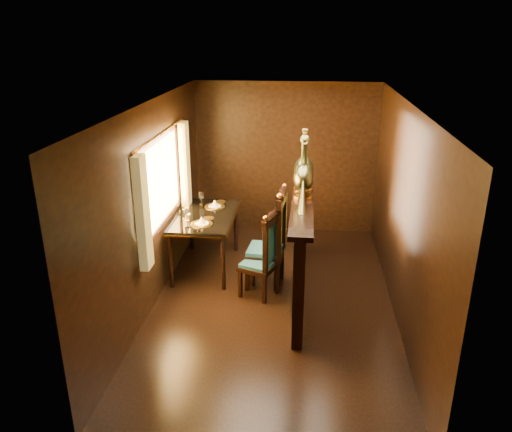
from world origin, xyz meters
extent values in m
plane|color=black|center=(0.00, 0.00, 0.00)|extent=(5.00, 5.00, 0.00)
cube|color=black|center=(0.00, 2.50, 1.25)|extent=(3.00, 0.04, 2.50)
cube|color=black|center=(0.00, -2.50, 1.25)|extent=(3.00, 0.04, 2.50)
cube|color=black|center=(-1.50, 0.00, 1.25)|extent=(0.04, 5.00, 2.50)
cube|color=black|center=(1.50, 0.00, 1.25)|extent=(0.04, 5.00, 2.50)
cube|color=beige|center=(0.00, 0.00, 2.50)|extent=(3.00, 5.00, 0.04)
cube|color=#FFC672|center=(-1.50, 0.30, 1.45)|extent=(0.01, 1.70, 1.05)
cube|color=yellow|center=(-1.40, -0.67, 1.40)|extent=(0.10, 0.22, 1.30)
cube|color=yellow|center=(-1.40, 1.27, 1.40)|extent=(0.10, 0.22, 1.30)
cylinder|color=orange|center=(-1.42, 0.30, 2.10)|extent=(0.03, 2.20, 0.03)
cube|color=black|center=(0.33, 0.30, 0.65)|extent=(0.12, 2.60, 1.30)
cube|color=#2F3116|center=(0.26, 0.30, 0.70)|extent=(0.02, 2.20, 0.95)
cube|color=black|center=(0.33, 0.30, 1.33)|extent=(0.26, 2.70, 0.06)
cube|color=black|center=(-1.05, 0.86, 0.80)|extent=(0.84, 1.38, 0.04)
cube|color=orange|center=(-1.05, 0.86, 0.77)|extent=(0.86, 1.40, 0.02)
cylinder|color=black|center=(-1.40, 0.23, 0.38)|extent=(0.06, 0.06, 0.76)
cylinder|color=black|center=(-0.69, 0.24, 0.38)|extent=(0.06, 0.06, 0.76)
cylinder|color=black|center=(-1.41, 1.49, 0.38)|extent=(0.06, 0.06, 0.76)
cylinder|color=black|center=(-0.70, 1.50, 0.38)|extent=(0.06, 0.06, 0.76)
cylinder|color=gold|center=(-1.02, 0.50, 0.83)|extent=(0.30, 0.30, 0.01)
cone|color=silver|center=(-1.02, 0.50, 0.88)|extent=(0.11, 0.11, 0.10)
cylinder|color=gold|center=(-0.97, 1.20, 0.83)|extent=(0.30, 0.30, 0.01)
cone|color=silver|center=(-0.97, 1.20, 0.88)|extent=(0.11, 0.11, 0.10)
cylinder|color=silver|center=(-1.39, 0.81, 0.85)|extent=(0.03, 0.03, 0.06)
cylinder|color=silver|center=(-1.36, 0.88, 0.85)|extent=(0.03, 0.03, 0.06)
cube|color=black|center=(-0.22, 0.16, 0.40)|extent=(0.55, 0.55, 0.06)
cube|color=#124B53|center=(-0.22, 0.16, 0.45)|extent=(0.49, 0.49, 0.05)
cube|color=#124B53|center=(-0.04, 0.10, 0.76)|extent=(0.15, 0.32, 0.54)
cube|color=black|center=(-0.44, 0.06, 0.19)|extent=(0.05, 0.05, 0.38)
cube|color=black|center=(-0.11, -0.06, 0.19)|extent=(0.05, 0.05, 0.38)
cube|color=black|center=(-0.32, 0.39, 0.19)|extent=(0.05, 0.05, 0.38)
cube|color=black|center=(0.01, 0.27, 0.19)|extent=(0.05, 0.05, 0.38)
sphere|color=orange|center=(-0.11, -0.06, 1.17)|extent=(0.06, 0.06, 0.06)
sphere|color=orange|center=(0.02, 0.26, 1.17)|extent=(0.06, 0.06, 0.06)
cube|color=black|center=(-0.15, 0.44, 0.47)|extent=(0.53, 0.53, 0.06)
cube|color=#124B53|center=(-0.15, 0.44, 0.52)|extent=(0.48, 0.48, 0.05)
cube|color=#124B53|center=(0.06, 0.42, 0.88)|extent=(0.07, 0.39, 0.63)
cube|color=black|center=(-0.37, 0.25, 0.22)|extent=(0.05, 0.05, 0.44)
cube|color=black|center=(0.03, 0.22, 0.22)|extent=(0.05, 0.05, 0.44)
cube|color=black|center=(-0.34, 0.66, 0.22)|extent=(0.05, 0.05, 0.44)
cube|color=black|center=(0.07, 0.62, 0.22)|extent=(0.05, 0.05, 0.44)
sphere|color=orange|center=(0.04, 0.22, 1.36)|extent=(0.07, 0.07, 0.07)
sphere|color=orange|center=(0.08, 0.62, 1.36)|extent=(0.07, 0.07, 0.07)
camera|label=1|loc=(0.37, -5.59, 3.31)|focal=35.00mm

